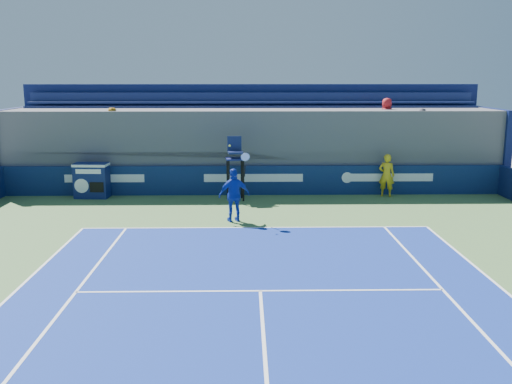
{
  "coord_description": "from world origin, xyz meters",
  "views": [
    {
      "loc": [
        -0.32,
        -5.66,
        4.72
      ],
      "look_at": [
        0.0,
        11.5,
        1.25
      ],
      "focal_mm": 40.0,
      "sensor_mm": 36.0,
      "label": 1
    }
  ],
  "objects_px": {
    "ball_person": "(387,175)",
    "tennis_player": "(234,195)",
    "match_clock": "(92,179)",
    "umpire_chair": "(235,161)"
  },
  "relations": [
    {
      "from": "ball_person",
      "to": "umpire_chair",
      "type": "bearing_deg",
      "value": 23.37
    },
    {
      "from": "ball_person",
      "to": "match_clock",
      "type": "height_order",
      "value": "ball_person"
    },
    {
      "from": "umpire_chair",
      "to": "ball_person",
      "type": "bearing_deg",
      "value": 4.75
    },
    {
      "from": "ball_person",
      "to": "match_clock",
      "type": "xyz_separation_m",
      "value": [
        -11.72,
        -0.01,
        -0.13
      ]
    },
    {
      "from": "tennis_player",
      "to": "umpire_chair",
      "type": "bearing_deg",
      "value": 90.45
    },
    {
      "from": "tennis_player",
      "to": "ball_person",
      "type": "bearing_deg",
      "value": 33.17
    },
    {
      "from": "match_clock",
      "to": "tennis_player",
      "type": "distance_m",
      "value": 6.93
    },
    {
      "from": "match_clock",
      "to": "umpire_chair",
      "type": "xyz_separation_m",
      "value": [
        5.69,
        -0.5,
        0.79
      ]
    },
    {
      "from": "ball_person",
      "to": "tennis_player",
      "type": "bearing_deg",
      "value": 51.78
    },
    {
      "from": "ball_person",
      "to": "tennis_player",
      "type": "distance_m",
      "value": 7.18
    }
  ]
}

